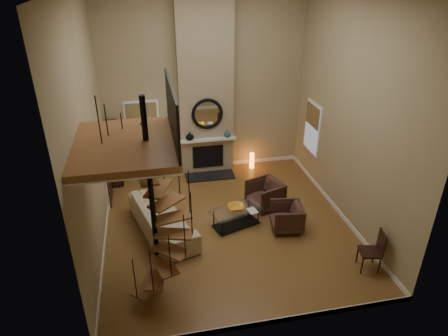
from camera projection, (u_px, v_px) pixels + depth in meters
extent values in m
cube|color=olive|center=(227.00, 224.00, 10.10)|extent=(6.00, 6.50, 0.01)
cube|color=tan|center=(205.00, 83.00, 11.66)|extent=(6.00, 0.02, 5.50)
cube|color=tan|center=(272.00, 197.00, 6.01)|extent=(6.00, 0.02, 5.50)
cube|color=tan|center=(87.00, 133.00, 8.30)|extent=(0.02, 6.50, 5.50)
cube|color=tan|center=(352.00, 113.00, 9.37)|extent=(0.02, 6.50, 5.50)
cube|color=white|center=(206.00, 165.00, 12.89)|extent=(6.00, 0.02, 0.12)
cube|color=white|center=(264.00, 323.00, 7.26)|extent=(6.00, 0.02, 0.12)
cube|color=white|center=(105.00, 237.00, 9.54)|extent=(0.02, 6.50, 0.12)
cube|color=white|center=(337.00, 209.00, 10.61)|extent=(0.02, 6.50, 0.12)
cube|color=tan|center=(206.00, 85.00, 11.50)|extent=(1.60, 0.38, 5.50)
cube|color=black|center=(210.00, 176.00, 12.33)|extent=(1.50, 0.60, 0.04)
cube|color=black|center=(208.00, 157.00, 12.34)|extent=(0.95, 0.02, 0.72)
cube|color=white|center=(208.00, 140.00, 11.99)|extent=(1.70, 0.18, 0.06)
torus|color=black|center=(207.00, 114.00, 11.68)|extent=(0.94, 0.10, 0.94)
cylinder|color=white|center=(207.00, 114.00, 11.68)|extent=(0.80, 0.01, 0.80)
imported|color=black|center=(190.00, 136.00, 11.86)|extent=(0.24, 0.24, 0.25)
imported|color=#165048|center=(227.00, 134.00, 12.07)|extent=(0.20, 0.20, 0.21)
cube|color=white|center=(143.00, 125.00, 11.84)|extent=(1.02, 0.04, 1.52)
cube|color=#8C9EB2|center=(143.00, 125.00, 11.81)|extent=(0.90, 0.01, 1.40)
cube|color=olive|center=(142.00, 119.00, 11.71)|extent=(0.90, 0.01, 0.98)
cube|color=white|center=(313.00, 128.00, 11.64)|extent=(0.04, 1.02, 1.52)
cube|color=#8C9EB2|center=(312.00, 128.00, 11.63)|extent=(0.01, 0.90, 1.40)
cube|color=olive|center=(313.00, 116.00, 11.45)|extent=(0.01, 0.90, 0.63)
cube|color=white|center=(105.00, 166.00, 10.66)|extent=(0.06, 1.05, 2.16)
cube|color=black|center=(107.00, 167.00, 10.67)|extent=(0.05, 0.90, 2.05)
cube|color=#8C9EB2|center=(106.00, 153.00, 10.48)|extent=(0.01, 0.60, 0.90)
cube|color=#915B2F|center=(125.00, 145.00, 6.69)|extent=(1.70, 2.20, 0.12)
cube|color=white|center=(126.00, 149.00, 6.72)|extent=(1.70, 2.20, 0.03)
cube|color=black|center=(172.00, 112.00, 6.59)|extent=(0.04, 2.20, 0.94)
cylinder|color=black|center=(152.00, 202.00, 7.29)|extent=(0.10, 0.10, 4.02)
cube|color=#915B2F|center=(149.00, 286.00, 7.81)|extent=(0.71, 0.78, 0.04)
cylinder|color=black|center=(135.00, 279.00, 7.31)|extent=(0.02, 0.02, 0.94)
cube|color=#915B2F|center=(156.00, 277.00, 7.66)|extent=(0.46, 0.77, 0.04)
cylinder|color=black|center=(151.00, 271.00, 7.12)|extent=(0.02, 0.02, 0.94)
cube|color=#915B2F|center=(164.00, 265.00, 7.58)|extent=(0.55, 0.79, 0.04)
cylinder|color=black|center=(170.00, 256.00, 7.08)|extent=(0.02, 0.02, 0.94)
cube|color=#915B2F|center=(171.00, 250.00, 7.57)|extent=(0.75, 0.74, 0.04)
cylinder|color=black|center=(185.00, 236.00, 7.18)|extent=(0.02, 0.02, 0.94)
cube|color=#915B2F|center=(174.00, 234.00, 7.59)|extent=(0.79, 0.53, 0.04)
cylinder|color=black|center=(191.00, 214.00, 7.35)|extent=(0.02, 0.02, 0.94)
cube|color=#915B2F|center=(172.00, 217.00, 7.63)|extent=(0.77, 0.48, 0.04)
cylinder|color=black|center=(189.00, 193.00, 7.54)|extent=(0.02, 0.02, 0.94)
cube|color=#915B2F|center=(167.00, 202.00, 7.63)|extent=(0.77, 0.72, 0.04)
cylinder|color=black|center=(179.00, 174.00, 7.66)|extent=(0.02, 0.02, 0.94)
cube|color=#915B2F|center=(158.00, 189.00, 7.57)|extent=(0.58, 0.79, 0.04)
cylinder|color=black|center=(162.00, 158.00, 7.67)|extent=(0.02, 0.02, 0.94)
cube|color=#915B2F|center=(148.00, 177.00, 7.44)|extent=(0.41, 0.75, 0.04)
cylinder|color=black|center=(143.00, 146.00, 7.53)|extent=(0.02, 0.02, 0.94)
cube|color=#915B2F|center=(137.00, 167.00, 7.24)|extent=(0.68, 0.79, 0.04)
cylinder|color=black|center=(123.00, 138.00, 7.25)|extent=(0.02, 0.02, 0.94)
cube|color=#915B2F|center=(129.00, 157.00, 6.99)|extent=(0.80, 0.64, 0.04)
cylinder|color=black|center=(108.00, 130.00, 6.86)|extent=(0.02, 0.02, 0.94)
cube|color=#915B2F|center=(125.00, 148.00, 6.72)|extent=(0.72, 0.34, 0.04)
cylinder|color=black|center=(99.00, 124.00, 6.44)|extent=(0.02, 0.02, 0.94)
cube|color=black|center=(114.00, 153.00, 11.63)|extent=(0.38, 0.81, 1.80)
imported|color=tan|center=(162.00, 218.00, 9.66)|extent=(1.62, 2.70, 0.74)
imported|color=#482B21|center=(267.00, 194.00, 10.74)|extent=(1.06, 1.04, 0.77)
imported|color=#482B21|center=(289.00, 217.00, 9.77)|extent=(0.85, 0.84, 0.69)
cube|color=silver|center=(236.00, 210.00, 9.87)|extent=(1.39, 1.00, 0.02)
cube|color=black|center=(236.00, 224.00, 10.06)|extent=(1.25, 0.87, 0.02)
cylinder|color=black|center=(223.00, 228.00, 9.57)|extent=(0.04, 0.04, 0.46)
cylinder|color=black|center=(258.00, 216.00, 10.04)|extent=(0.04, 0.04, 0.46)
cylinder|color=black|center=(214.00, 219.00, 9.90)|extent=(0.04, 0.04, 0.46)
cylinder|color=black|center=(248.00, 208.00, 10.37)|extent=(0.04, 0.04, 0.46)
imported|color=gold|center=(236.00, 207.00, 9.89)|extent=(0.42, 0.42, 0.10)
imported|color=gray|center=(251.00, 211.00, 9.79)|extent=(0.27, 0.33, 0.03)
cylinder|color=black|center=(160.00, 189.00, 11.62)|extent=(0.35, 0.35, 0.03)
cylinder|color=black|center=(158.00, 165.00, 11.26)|extent=(0.04, 0.04, 1.51)
cylinder|color=#F2E5C6|center=(156.00, 141.00, 10.92)|extent=(0.39, 0.39, 0.31)
cylinder|color=orange|center=(252.00, 161.00, 12.77)|extent=(0.15, 0.15, 0.53)
cube|color=black|center=(370.00, 252.00, 8.44)|extent=(0.49, 0.49, 0.05)
cube|color=black|center=(382.00, 242.00, 8.32)|extent=(0.12, 0.39, 0.49)
cylinder|color=black|center=(362.00, 266.00, 8.39)|extent=(0.04, 0.04, 0.39)
cylinder|color=black|center=(379.00, 266.00, 8.39)|extent=(0.04, 0.04, 0.39)
cylinder|color=black|center=(357.00, 255.00, 8.71)|extent=(0.04, 0.04, 0.39)
cylinder|color=black|center=(374.00, 255.00, 8.71)|extent=(0.04, 0.04, 0.39)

